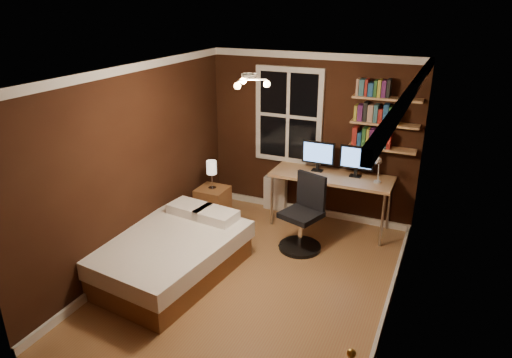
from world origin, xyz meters
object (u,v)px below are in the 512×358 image
at_px(radiator, 275,193).
at_px(desk, 331,179).
at_px(desk_lamp, 378,169).
at_px(bed, 170,254).
at_px(bedside_lamp, 212,175).
at_px(office_chair, 303,221).
at_px(nightstand, 213,205).
at_px(monitor_left, 318,156).
at_px(monitor_right, 356,162).

distance_m(radiator, desk, 1.11).
bearing_deg(desk_lamp, bed, -137.30).
relative_size(bedside_lamp, radiator, 0.80).
bearing_deg(bedside_lamp, bed, -81.13).
distance_m(bed, bedside_lamp, 1.59).
height_order(desk, desk_lamp, desk_lamp).
bearing_deg(bed, bedside_lamp, 105.46).
height_order(radiator, office_chair, office_chair).
bearing_deg(nightstand, monitor_left, 24.26).
distance_m(bedside_lamp, monitor_left, 1.59).
height_order(bedside_lamp, office_chair, office_chair).
height_order(monitor_left, desk_lamp, monitor_left).
relative_size(radiator, office_chair, 0.52).
distance_m(monitor_right, office_chair, 1.17).
xyz_separation_m(bedside_lamp, desk_lamp, (2.33, 0.44, 0.29)).
distance_m(desk_lamp, office_chair, 1.23).
relative_size(bed, bedside_lamp, 4.61).
height_order(desk, monitor_right, monitor_right).
height_order(bed, bedside_lamp, bedside_lamp).
height_order(radiator, monitor_right, monitor_right).
relative_size(bedside_lamp, office_chair, 0.42).
bearing_deg(bed, office_chair, 51.54).
bearing_deg(desk_lamp, desk, 171.21).
bearing_deg(monitor_right, monitor_left, 180.00).
distance_m(desk, desk_lamp, 0.72).
bearing_deg(nightstand, office_chair, -7.49).
bearing_deg(desk_lamp, monitor_left, 168.16).
xyz_separation_m(nightstand, bedside_lamp, (0.00, 0.00, 0.49)).
xyz_separation_m(bed, monitor_right, (1.76, 2.12, 0.78)).
bearing_deg(office_chair, monitor_right, 79.04).
distance_m(nightstand, desk_lamp, 2.49).
bearing_deg(bed, radiator, 84.70).
bearing_deg(monitor_right, desk_lamp, -29.59).
xyz_separation_m(monitor_left, monitor_right, (0.56, 0.00, 0.00)).
height_order(bedside_lamp, desk, bedside_lamp).
xyz_separation_m(bed, office_chair, (1.28, 1.28, 0.13)).
height_order(bedside_lamp, desk_lamp, desk_lamp).
height_order(bedside_lamp, monitor_right, monitor_right).
height_order(bedside_lamp, radiator, bedside_lamp).
xyz_separation_m(nightstand, monitor_left, (1.43, 0.63, 0.78)).
bearing_deg(radiator, office_chair, -51.25).
bearing_deg(bed, desk_lamp, 49.29).
distance_m(bed, monitor_left, 2.56).
relative_size(monitor_right, office_chair, 0.46).
xyz_separation_m(desk, monitor_left, (-0.24, 0.09, 0.29)).
bearing_deg(monitor_right, bed, -129.75).
distance_m(monitor_left, monitor_right, 0.56).
bearing_deg(desk_lamp, monitor_right, 150.41).
relative_size(bed, nightstand, 3.70).
height_order(nightstand, desk, desk).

